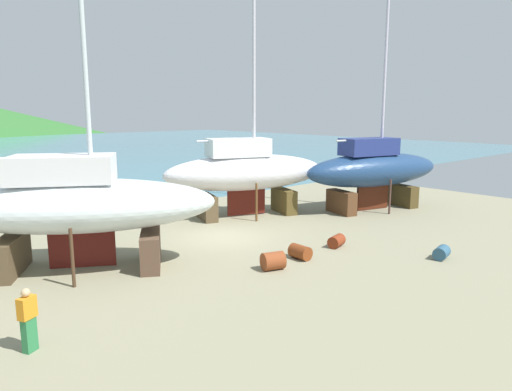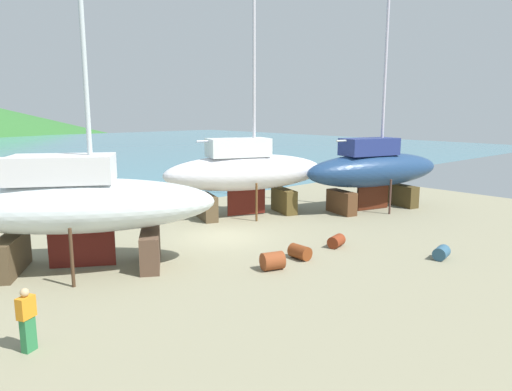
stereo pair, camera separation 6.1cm
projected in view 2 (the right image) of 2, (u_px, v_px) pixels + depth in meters
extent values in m
plane|color=gray|center=(250.00, 246.00, 20.87)|extent=(41.79, 41.79, 0.00)
cube|color=brown|center=(150.00, 248.00, 18.22)|extent=(2.02, 2.70, 1.37)
cube|color=#4F3E29|center=(11.00, 255.00, 17.31)|extent=(2.02, 2.70, 1.37)
cylinder|color=#443224|center=(90.00, 230.00, 19.52)|extent=(0.12, 0.12, 2.06)
cylinder|color=#452F1F|center=(72.00, 258.00, 15.88)|extent=(0.12, 0.12, 2.06)
ellipsoid|color=silver|center=(79.00, 206.00, 17.45)|extent=(10.38, 8.16, 1.98)
cube|color=#4C140F|center=(82.00, 249.00, 17.75)|extent=(2.11, 1.33, 1.38)
cube|color=silver|center=(62.00, 169.00, 17.11)|extent=(4.16, 3.64, 0.99)
cylinder|color=silver|center=(81.00, 10.00, 16.31)|extent=(0.18, 0.18, 12.07)
cylinder|color=silver|center=(39.00, 158.00, 16.90)|extent=(3.08, 1.94, 0.13)
cube|color=brown|center=(284.00, 201.00, 27.77)|extent=(1.39, 2.31, 1.38)
cube|color=brown|center=(206.00, 207.00, 25.99)|extent=(1.39, 2.31, 1.38)
cylinder|color=brown|center=(237.00, 193.00, 28.19)|extent=(0.12, 0.12, 2.09)
cylinder|color=brown|center=(257.00, 202.00, 25.44)|extent=(0.12, 0.12, 2.09)
ellipsoid|color=white|center=(246.00, 172.00, 26.56)|extent=(9.88, 5.77, 2.03)
cube|color=#511610|center=(246.00, 202.00, 26.87)|extent=(2.18, 0.84, 1.42)
cube|color=white|center=(238.00, 147.00, 26.13)|extent=(3.78, 2.70, 1.01)
cylinder|color=silver|center=(254.00, 58.00, 25.62)|extent=(0.18, 0.18, 10.70)
cylinder|color=silver|center=(226.00, 141.00, 25.79)|extent=(3.18, 1.23, 0.12)
cube|color=#4A3B1D|center=(403.00, 196.00, 29.60)|extent=(1.21, 2.20, 1.33)
cube|color=#55351E|center=(341.00, 202.00, 27.46)|extent=(1.21, 2.20, 1.33)
cylinder|color=brown|center=(358.00, 190.00, 29.73)|extent=(0.12, 0.12, 2.03)
cylinder|color=#4C322B|center=(390.00, 197.00, 27.21)|extent=(0.12, 0.12, 2.03)
ellipsoid|color=navy|center=(374.00, 170.00, 28.21)|extent=(9.89, 4.96, 2.01)
cube|color=#4F1F10|center=(373.00, 198.00, 28.52)|extent=(2.23, 0.66, 1.41)
cube|color=navy|center=(369.00, 147.00, 27.75)|extent=(3.72, 2.39, 1.00)
cylinder|color=silver|center=(387.00, 37.00, 27.06)|extent=(0.18, 0.18, 13.57)
cylinder|color=#B9C0BD|center=(360.00, 140.00, 27.36)|extent=(3.26, 0.97, 0.12)
cube|color=#2B7743|center=(28.00, 334.00, 11.71)|extent=(0.39, 0.34, 0.88)
cube|color=orange|center=(26.00, 307.00, 11.58)|extent=(0.50, 0.42, 0.55)
sphere|color=tan|center=(24.00, 292.00, 11.51)|extent=(0.22, 0.22, 0.22)
cylinder|color=brown|center=(300.00, 252.00, 19.05)|extent=(0.61, 0.89, 0.57)
cylinder|color=brown|center=(273.00, 261.00, 17.76)|extent=(0.99, 0.91, 0.68)
cylinder|color=#2D546E|center=(441.00, 253.00, 19.01)|extent=(0.85, 0.68, 0.54)
cylinder|color=maroon|center=(336.00, 241.00, 20.71)|extent=(0.93, 0.72, 0.53)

